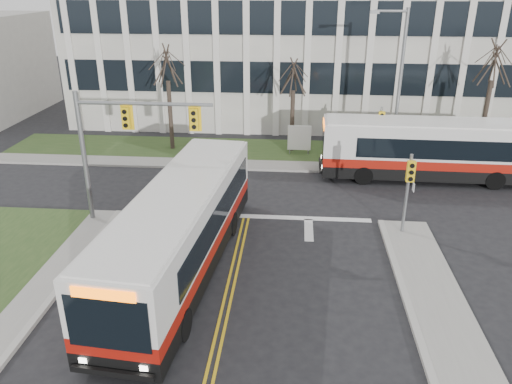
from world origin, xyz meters
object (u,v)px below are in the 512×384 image
object	(u,v)px
streetlight	(397,81)
bus_main	(182,231)
directory_sign	(299,138)
bus_cross	(434,151)

from	to	relation	value
streetlight	bus_main	xyz separation A→B (m)	(-10.04, -12.94, -3.50)
directory_sign	bus_cross	xyz separation A→B (m)	(7.59, -3.50, 0.50)
directory_sign	bus_main	size ratio (longest dim) A/B	0.16
streetlight	bus_cross	distance (m)	4.64
bus_cross	streetlight	bearing A→B (deg)	-135.68
streetlight	directory_sign	bearing A→B (deg)	166.77
bus_main	bus_cross	bearing A→B (deg)	46.76
bus_main	streetlight	bearing A→B (deg)	57.36
streetlight	directory_sign	world-z (taller)	streetlight
directory_sign	bus_cross	size ratio (longest dim) A/B	0.16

